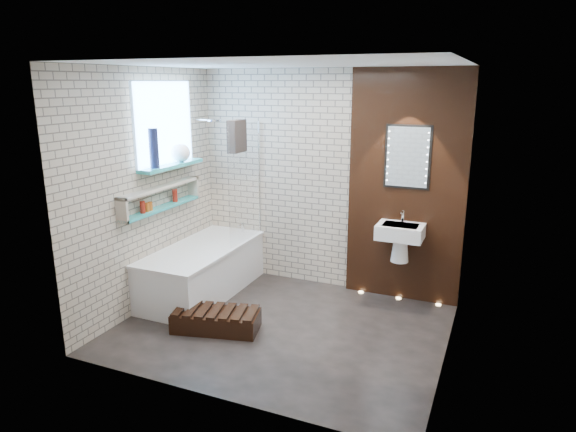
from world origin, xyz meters
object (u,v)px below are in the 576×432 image
at_px(bathtub, 203,270).
at_px(led_mirror, 407,157).
at_px(bath_screen, 245,183).
at_px(walnut_step, 216,321).
at_px(washbasin, 400,237).

height_order(bathtub, led_mirror, led_mirror).
relative_size(bath_screen, walnut_step, 1.63).
bearing_deg(walnut_step, bath_screen, 102.78).
bearing_deg(bath_screen, led_mirror, 10.66).
xyz_separation_m(bathtub, bath_screen, (0.35, 0.44, 0.99)).
relative_size(bathtub, led_mirror, 2.49).
bearing_deg(bathtub, walnut_step, -50.20).
height_order(bath_screen, washbasin, bath_screen).
distance_m(bath_screen, washbasin, 1.89).
bearing_deg(bath_screen, washbasin, 5.78).
relative_size(bath_screen, washbasin, 2.41).
xyz_separation_m(bath_screen, washbasin, (1.82, 0.18, -0.49)).
distance_m(bathtub, bath_screen, 1.14).
height_order(led_mirror, walnut_step, led_mirror).
distance_m(bath_screen, led_mirror, 1.89).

